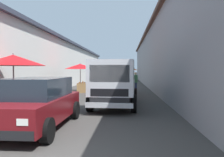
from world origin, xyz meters
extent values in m
plane|color=#3D3A38|center=(13.50, 0.00, 0.00)|extent=(90.00, 90.00, 0.00)
cube|color=silver|center=(15.75, 7.32, 2.17)|extent=(49.50, 7.00, 4.34)
cube|color=#383D4C|center=(15.75, 7.32, 4.46)|extent=(49.80, 7.50, 0.24)
cube|color=gray|center=(15.75, -7.32, 2.65)|extent=(49.50, 7.00, 5.31)
cube|color=#4C3328|center=(15.75, -7.32, 5.43)|extent=(49.80, 7.50, 0.24)
cylinder|color=#9E9EA3|center=(13.07, 1.72, 1.08)|extent=(0.06, 0.06, 2.16)
cone|color=red|center=(13.07, 1.72, 1.97)|extent=(2.40, 2.40, 0.39)
sphere|color=#9E9EA3|center=(13.07, 1.72, 2.20)|extent=(0.07, 0.07, 0.07)
cube|color=#9E7547|center=(12.87, 1.51, 0.35)|extent=(0.95, 0.68, 0.70)
sphere|color=orange|center=(12.63, 1.70, 0.75)|extent=(0.09, 0.09, 0.09)
sphere|color=orange|center=(12.86, 1.36, 0.75)|extent=(0.09, 0.09, 0.09)
sphere|color=orange|center=(12.62, 1.47, 0.75)|extent=(0.09, 0.09, 0.09)
sphere|color=orange|center=(12.56, 1.64, 0.75)|extent=(0.09, 0.09, 0.09)
sphere|color=orange|center=(12.95, 1.73, 0.75)|extent=(0.09, 0.09, 0.09)
sphere|color=orange|center=(13.17, 1.53, 0.80)|extent=(0.09, 0.09, 0.09)
cylinder|color=#9E9EA3|center=(4.91, 2.75, 1.15)|extent=(0.06, 0.06, 2.30)
cone|color=red|center=(4.91, 2.75, 2.08)|extent=(2.56, 2.56, 0.44)
sphere|color=#9E9EA3|center=(4.91, 2.75, 2.34)|extent=(0.07, 0.07, 0.07)
cube|color=olive|center=(5.00, 2.58, 0.39)|extent=(0.75, 0.67, 0.78)
sphere|color=orange|center=(4.73, 2.66, 0.88)|extent=(0.09, 0.09, 0.09)
sphere|color=orange|center=(4.78, 2.47, 0.82)|extent=(0.09, 0.09, 0.09)
sphere|color=orange|center=(5.23, 2.56, 0.82)|extent=(0.09, 0.09, 0.09)
sphere|color=orange|center=(5.06, 2.61, 0.82)|extent=(0.09, 0.09, 0.09)
cylinder|color=#9E9EA3|center=(10.92, -1.47, 1.05)|extent=(0.06, 0.06, 2.11)
cone|color=#D84C14|center=(10.92, -1.47, 1.89)|extent=(2.20, 2.20, 0.43)
sphere|color=#9E9EA3|center=(10.92, -1.47, 2.15)|extent=(0.07, 0.07, 0.07)
cube|color=#9E7547|center=(10.88, -1.41, 0.41)|extent=(0.86, 0.80, 0.81)
sphere|color=orange|center=(10.63, -1.48, 0.86)|extent=(0.09, 0.09, 0.09)
sphere|color=orange|center=(10.98, -1.21, 0.91)|extent=(0.09, 0.09, 0.09)
sphere|color=orange|center=(10.59, -1.49, 0.86)|extent=(0.09, 0.09, 0.09)
sphere|color=orange|center=(10.77, -1.65, 0.86)|extent=(0.09, 0.09, 0.09)
sphere|color=orange|center=(11.00, -1.30, 0.86)|extent=(0.09, 0.09, 0.09)
sphere|color=orange|center=(11.16, -1.31, 0.86)|extent=(0.09, 0.09, 0.09)
cube|color=#600F14|center=(2.39, 0.82, 0.57)|extent=(3.92, 1.76, 0.64)
cube|color=#19232D|center=(2.54, 0.82, 1.17)|extent=(2.35, 1.54, 0.56)
cube|color=silver|center=(0.45, 0.25, 0.63)|extent=(0.06, 0.24, 0.14)
cylinder|color=black|center=(1.05, -0.03, 0.30)|extent=(0.60, 0.21, 0.60)
cylinder|color=black|center=(3.70, -0.06, 0.30)|extent=(0.60, 0.21, 0.60)
cylinder|color=black|center=(3.72, 1.66, 0.30)|extent=(0.60, 0.21, 0.60)
cube|color=black|center=(6.62, -1.32, 0.50)|extent=(4.87, 1.70, 0.36)
cube|color=silver|center=(4.99, -1.24, 1.38)|extent=(1.62, 1.82, 1.40)
cube|color=#19232D|center=(4.25, -1.20, 1.55)|extent=(0.13, 1.47, 0.63)
cube|color=#19232D|center=(4.99, -1.24, 1.55)|extent=(1.13, 1.82, 0.45)
cube|color=black|center=(4.24, -1.20, 0.86)|extent=(0.13, 1.40, 0.28)
cube|color=silver|center=(4.16, -1.20, 0.40)|extent=(0.20, 1.75, 0.18)
cube|color=gray|center=(7.39, -2.18, 0.93)|extent=(3.16, 0.21, 0.50)
cube|color=gray|center=(7.47, -0.54, 0.93)|extent=(3.16, 0.21, 0.50)
cube|color=gray|center=(8.98, -1.43, 0.93)|extent=(0.14, 1.65, 0.50)
cylinder|color=black|center=(4.95, -2.11, 0.36)|extent=(0.73, 0.25, 0.72)
cylinder|color=black|center=(5.03, -0.36, 0.36)|extent=(0.73, 0.25, 0.72)
cylinder|color=black|center=(8.01, -2.26, 0.36)|extent=(0.73, 0.25, 0.72)
cylinder|color=black|center=(8.10, -0.51, 0.36)|extent=(0.73, 0.25, 0.72)
cylinder|color=navy|center=(13.07, -2.51, 0.38)|extent=(0.14, 0.14, 0.76)
cylinder|color=navy|center=(12.92, -2.46, 0.38)|extent=(0.14, 0.14, 0.76)
cube|color=#4C8C59|center=(12.99, -2.49, 1.04)|extent=(0.48, 0.34, 0.57)
sphere|color=tan|center=(12.99, -2.49, 1.43)|extent=(0.21, 0.21, 0.21)
cylinder|color=#4C8C59|center=(13.25, -2.58, 1.07)|extent=(0.08, 0.08, 0.51)
cylinder|color=#4C8C59|center=(12.74, -2.39, 1.07)|extent=(0.08, 0.08, 0.51)
cylinder|color=navy|center=(16.79, -1.07, 0.38)|extent=(0.14, 0.14, 0.75)
cylinder|color=navy|center=(16.71, -1.20, 0.38)|extent=(0.14, 0.14, 0.75)
cube|color=#B73333|center=(16.75, -1.13, 1.04)|extent=(0.39, 0.48, 0.57)
sphere|color=tan|center=(16.75, -1.13, 1.42)|extent=(0.21, 0.21, 0.21)
cylinder|color=#B73333|center=(16.88, -0.90, 1.07)|extent=(0.08, 0.08, 0.51)
cylinder|color=#B73333|center=(16.62, -1.37, 1.07)|extent=(0.08, 0.08, 0.51)
cylinder|color=black|center=(15.00, -1.77, 0.22)|extent=(0.45, 0.20, 0.44)
cylinder|color=black|center=(13.79, -1.45, 0.22)|extent=(0.45, 0.22, 0.44)
cube|color=black|center=(14.35, -1.60, 0.27)|extent=(0.94, 0.50, 0.08)
ellipsoid|color=black|center=(14.06, -1.52, 0.64)|extent=(0.61, 0.40, 0.20)
cube|color=black|center=(14.95, -1.76, 0.67)|extent=(0.22, 0.35, 0.56)
cylinder|color=silver|center=(14.88, -1.74, 0.77)|extent=(0.28, 0.13, 0.68)
cylinder|color=black|center=(14.81, -1.72, 1.12)|extent=(0.54, 0.18, 0.04)
camera|label=1|loc=(-3.92, -1.84, 1.68)|focal=36.12mm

